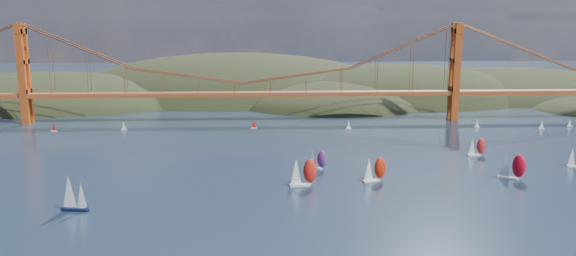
# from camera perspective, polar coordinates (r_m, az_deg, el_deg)

# --- Properties ---
(ground) EXTENTS (1200.00, 1200.00, 0.00)m
(ground) POSITION_cam_1_polar(r_m,az_deg,el_deg) (146.23, -6.36, -12.39)
(ground) COLOR black
(ground) RESTS_ON ground
(headlands) EXTENTS (725.00, 225.00, 96.00)m
(headlands) POSITION_cam_1_polar(r_m,az_deg,el_deg) (419.58, 2.06, 1.53)
(headlands) COLOR black
(headlands) RESTS_ON ground
(bridge) EXTENTS (552.00, 12.00, 55.00)m
(bridge) POSITION_cam_1_polar(r_m,az_deg,el_deg) (314.98, -4.88, 6.45)
(bridge) COLOR #974521
(bridge) RESTS_ON ground
(sloop_navy) EXTENTS (8.24, 5.04, 12.42)m
(sloop_navy) POSITION_cam_1_polar(r_m,az_deg,el_deg) (184.19, -21.02, -6.24)
(sloop_navy) COLOR black
(sloop_navy) RESTS_ON ground
(racer_0) EXTENTS (9.71, 4.48, 10.98)m
(racer_0) POSITION_cam_1_polar(r_m,az_deg,el_deg) (196.67, 1.50, -4.46)
(racer_0) COLOR silver
(racer_0) RESTS_ON ground
(racer_1) EXTENTS (8.86, 5.26, 9.93)m
(racer_1) POSITION_cam_1_polar(r_m,az_deg,el_deg) (204.32, 8.74, -4.14)
(racer_1) COLOR silver
(racer_1) RESTS_ON ground
(racer_2) EXTENTS (9.54, 7.26, 10.79)m
(racer_2) POSITION_cam_1_polar(r_m,az_deg,el_deg) (220.29, 21.75, -3.58)
(racer_2) COLOR silver
(racer_2) RESTS_ON ground
(racer_3) EXTENTS (7.64, 3.18, 8.73)m
(racer_3) POSITION_cam_1_polar(r_m,az_deg,el_deg) (252.06, 18.59, -1.79)
(racer_3) COLOR silver
(racer_3) RESTS_ON ground
(racer_rwb) EXTENTS (7.64, 5.37, 8.57)m
(racer_rwb) POSITION_cam_1_polar(r_m,az_deg,el_deg) (218.75, 2.95, -3.16)
(racer_rwb) COLOR white
(racer_rwb) RESTS_ON ground
(distant_boat_2) EXTENTS (3.00, 2.00, 4.70)m
(distant_boat_2) POSITION_cam_1_polar(r_m,az_deg,el_deg) (314.37, -22.69, 0.11)
(distant_boat_2) COLOR silver
(distant_boat_2) RESTS_ON ground
(distant_boat_3) EXTENTS (3.00, 2.00, 4.70)m
(distant_boat_3) POSITION_cam_1_polar(r_m,az_deg,el_deg) (306.12, -16.35, 0.25)
(distant_boat_3) COLOR silver
(distant_boat_3) RESTS_ON ground
(distant_boat_4) EXTENTS (3.00, 2.00, 4.70)m
(distant_boat_4) POSITION_cam_1_polar(r_m,az_deg,el_deg) (316.74, 18.67, 0.47)
(distant_boat_4) COLOR silver
(distant_boat_4) RESTS_ON ground
(distant_boat_5) EXTENTS (3.00, 2.00, 4.70)m
(distant_boat_5) POSITION_cam_1_polar(r_m,az_deg,el_deg) (325.01, 24.37, 0.32)
(distant_boat_5) COLOR silver
(distant_boat_5) RESTS_ON ground
(distant_boat_6) EXTENTS (3.00, 2.00, 4.70)m
(distant_boat_6) POSITION_cam_1_polar(r_m,az_deg,el_deg) (338.69, 26.72, 0.52)
(distant_boat_6) COLOR silver
(distant_boat_6) RESTS_ON ground
(distant_boat_8) EXTENTS (3.00, 2.00, 4.70)m
(distant_boat_8) POSITION_cam_1_polar(r_m,az_deg,el_deg) (298.14, 6.18, 0.36)
(distant_boat_8) COLOR silver
(distant_boat_8) RESTS_ON ground
(distant_boat_9) EXTENTS (3.00, 2.00, 4.70)m
(distant_boat_9) POSITION_cam_1_polar(r_m,az_deg,el_deg) (298.47, -3.47, 0.42)
(distant_boat_9) COLOR silver
(distant_boat_9) RESTS_ON ground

